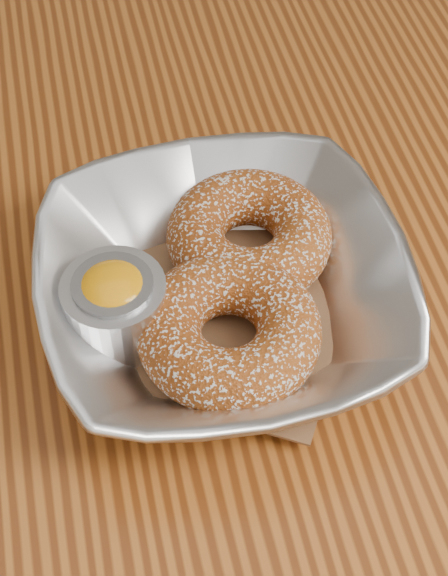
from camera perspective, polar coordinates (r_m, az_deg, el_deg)
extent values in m
cube|color=brown|center=(0.56, 12.44, -3.55)|extent=(1.20, 0.80, 0.04)
imported|color=silver|center=(0.52, 0.00, -0.24)|extent=(0.22, 0.22, 0.05)
cube|color=brown|center=(0.53, 0.00, -1.40)|extent=(0.20, 0.20, 0.00)
torus|color=#893D11|center=(0.54, 1.63, 3.39)|extent=(0.12, 0.12, 0.04)
torus|color=#893D11|center=(0.50, 0.32, -2.78)|extent=(0.12, 0.12, 0.04)
cylinder|color=silver|center=(0.51, -6.99, -1.36)|extent=(0.06, 0.06, 0.04)
cylinder|color=gray|center=(0.51, -7.03, -1.09)|extent=(0.05, 0.05, 0.04)
ellipsoid|color=#FF9D07|center=(0.50, -7.17, -0.22)|extent=(0.04, 0.04, 0.03)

